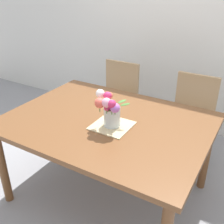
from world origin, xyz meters
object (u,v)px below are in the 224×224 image
dining_table (107,128)px  chair_left (117,96)px  chair_right (191,113)px  flower_vase (110,109)px

dining_table → chair_left: (-0.44, 0.94, -0.16)m
dining_table → chair_left: bearing=115.0°
dining_table → chair_right: (0.44, 0.94, -0.16)m
chair_right → flower_vase: size_ratio=3.16×
dining_table → flower_vase: bearing=-49.8°
dining_table → chair_left: 1.04m
dining_table → chair_right: chair_right is taller
chair_left → flower_vase: size_ratio=3.16×
chair_right → flower_vase: (-0.35, -1.03, 0.39)m
chair_left → chair_right: size_ratio=1.00×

